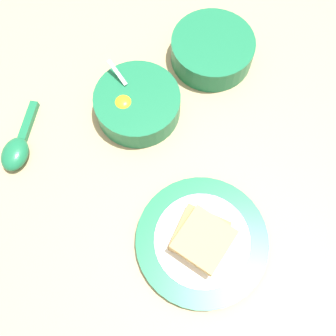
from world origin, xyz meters
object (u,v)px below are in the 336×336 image
Objects in this scene: congee_bowl at (212,49)px; egg_bowl at (137,104)px; toast_sandwich at (202,238)px; soup_spoon at (17,149)px; toast_plate at (202,241)px.

egg_bowl is at bearing 58.66° from congee_bowl.
congee_bowl is at bearing -76.66° from toast_sandwich.
egg_bowl reaches higher than congee_bowl.
egg_bowl is 0.24m from soup_spoon.
toast_sandwich reaches higher than toast_plate.
soup_spoon is 0.91× the size of congee_bowl.
egg_bowl is at bearing -140.03° from soup_spoon.
toast_sandwich reaches higher than soup_spoon.
egg_bowl reaches higher than toast_plate.
egg_bowl is 0.72× the size of toast_plate.
toast_plate is 2.16× the size of toast_sandwich.
toast_plate is at bearing 132.62° from egg_bowl.
congee_bowl reaches higher than soup_spoon.
toast_sandwich is 0.39m from congee_bowl.
toast_plate is 0.38m from soup_spoon.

